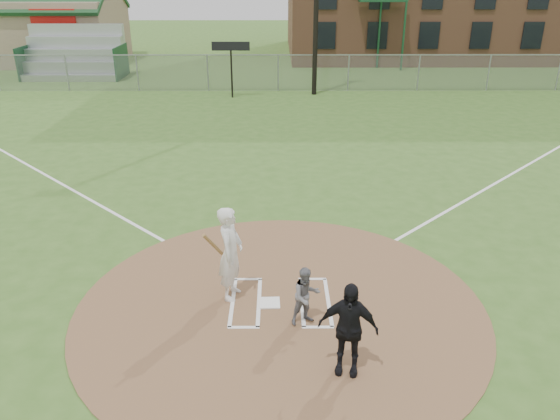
{
  "coord_description": "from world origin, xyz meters",
  "views": [
    {
      "loc": [
        -0.06,
        -9.5,
        6.38
      ],
      "look_at": [
        0.0,
        2.0,
        1.3
      ],
      "focal_mm": 35.0,
      "sensor_mm": 36.0,
      "label": 1
    }
  ],
  "objects_px": {
    "umpire": "(348,329)",
    "batter_at_plate": "(231,253)",
    "catcher": "(306,296)",
    "home_plate": "(270,303)"
  },
  "relations": [
    {
      "from": "umpire",
      "to": "batter_at_plate",
      "type": "distance_m",
      "value": 3.19
    },
    {
      "from": "catcher",
      "to": "umpire",
      "type": "height_order",
      "value": "umpire"
    },
    {
      "from": "home_plate",
      "to": "batter_at_plate",
      "type": "distance_m",
      "value": 1.32
    },
    {
      "from": "home_plate",
      "to": "catcher",
      "type": "distance_m",
      "value": 1.13
    },
    {
      "from": "catcher",
      "to": "batter_at_plate",
      "type": "height_order",
      "value": "batter_at_plate"
    },
    {
      "from": "home_plate",
      "to": "umpire",
      "type": "relative_size",
      "value": 0.24
    },
    {
      "from": "home_plate",
      "to": "batter_at_plate",
      "type": "relative_size",
      "value": 0.2
    },
    {
      "from": "batter_at_plate",
      "to": "umpire",
      "type": "bearing_deg",
      "value": -47.84
    },
    {
      "from": "catcher",
      "to": "batter_at_plate",
      "type": "distance_m",
      "value": 1.84
    },
    {
      "from": "home_plate",
      "to": "batter_at_plate",
      "type": "bearing_deg",
      "value": 159.36
    }
  ]
}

